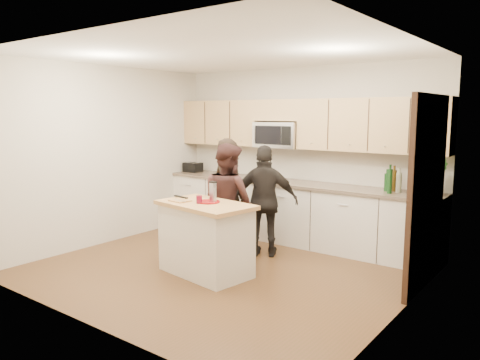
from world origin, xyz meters
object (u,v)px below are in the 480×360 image
Objects in this scene: woman_left at (229,194)px; woman_center at (228,202)px; woman_right at (265,201)px; island at (206,238)px; toaster at (193,167)px.

woman_center is (0.32, -0.42, -0.02)m from woman_left.
woman_right is (0.60, 0.05, -0.04)m from woman_left.
toaster reaches higher than island.
island is 1.17m from woman_left.
toaster is at bearing -49.92° from woman_right.
toaster is at bearing 144.26° from island.
woman_center is (1.86, -1.32, -0.23)m from toaster.
woman_right is at bearing -165.25° from woman_left.
woman_center is at bearing 30.57° from woman_right.
island is at bearing 115.27° from woman_center.
woman_center reaches higher than toaster.
island is 4.22× the size of toaster.
woman_right is (0.16, 1.07, 0.32)m from island.
island is 2.82m from toaster.
woman_left reaches higher than toaster.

